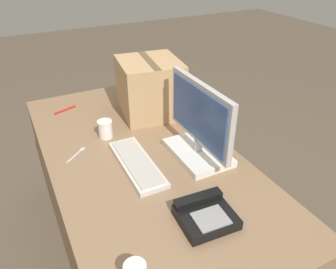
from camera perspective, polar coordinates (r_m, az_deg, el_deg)
The scene contains 9 objects.
ground_plane at distance 2.21m, azimuth -3.95°, elevation -19.62°, with size 12.00×12.00×0.00m, color brown.
office_desk at distance 1.93m, azimuth -4.37°, elevation -12.51°, with size 1.80×0.90×0.76m.
monitor at distance 1.59m, azimuth 5.41°, elevation 1.09°, with size 0.50×0.23×0.39m.
keyboard at distance 1.59m, azimuth -5.45°, elevation -5.02°, with size 0.45×0.15×0.03m.
desk_phone at distance 1.32m, azimuth 6.48°, elevation -13.67°, with size 0.20×0.22×0.07m.
paper_cup_left at distance 1.82m, azimuth -10.87°, elevation 0.94°, with size 0.08×0.08×0.10m.
spoon at distance 1.75m, azimuth -15.29°, elevation -2.98°, with size 0.11×0.12×0.00m.
cardboard_box at distance 2.01m, azimuth -3.16°, elevation 8.19°, with size 0.41×0.39×0.34m.
pen_marker at distance 2.19m, azimuth -17.50°, elevation 4.13°, with size 0.06×0.14×0.01m.
Camera 1 is at (1.30, -0.50, 1.71)m, focal length 35.00 mm.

